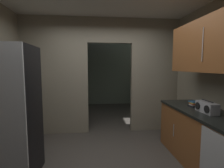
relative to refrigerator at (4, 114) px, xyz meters
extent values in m
cube|color=gray|center=(0.35, 1.66, 0.42)|extent=(1.50, 0.12, 2.70)
cube|color=gray|center=(2.72, 1.66, 0.42)|extent=(1.15, 0.12, 2.70)
cube|color=gray|center=(1.62, 1.66, 1.48)|extent=(1.04, 0.12, 0.58)
cube|color=gray|center=(1.45, 4.78, 0.42)|extent=(3.69, 0.10, 2.70)
cube|color=gray|center=(-0.35, 3.22, 0.42)|extent=(0.10, 3.12, 2.70)
cube|color=gray|center=(3.24, 3.22, 0.42)|extent=(0.10, 3.12, 2.70)
cube|color=black|center=(0.00, 0.02, 0.00)|extent=(0.83, 0.67, 1.87)
cube|color=brown|center=(2.95, -0.13, -0.51)|extent=(0.65, 2.13, 0.85)
cube|color=black|center=(2.95, -0.13, -0.07)|extent=(0.69, 2.13, 0.04)
cylinder|color=#B7BABC|center=(2.62, -0.60, -0.47)|extent=(0.01, 0.01, 0.22)
cylinder|color=#B7BABC|center=(2.62, 0.34, -0.47)|extent=(0.01, 0.01, 0.22)
cube|color=#B7BABC|center=(2.62, -0.73, -0.52)|extent=(0.02, 0.56, 0.83)
cube|color=brown|center=(2.95, -0.13, 0.96)|extent=(0.34, 1.91, 0.80)
cylinder|color=#B7BABC|center=(2.77, -0.13, 0.96)|extent=(0.01, 0.01, 0.48)
cube|color=#B2B2B7|center=(2.92, -0.08, 0.03)|extent=(0.15, 0.37, 0.16)
cylinder|color=#262626|center=(2.92, -0.08, 0.14)|extent=(0.02, 0.26, 0.02)
cylinder|color=black|center=(2.84, -0.19, 0.03)|extent=(0.01, 0.11, 0.11)
cylinder|color=black|center=(2.84, 0.03, 0.03)|extent=(0.01, 0.11, 0.11)
cube|color=black|center=(2.94, 0.29, -0.03)|extent=(0.15, 0.17, 0.03)
cube|color=beige|center=(2.93, 0.29, -0.01)|extent=(0.10, 0.12, 0.02)
cube|color=red|center=(2.95, 0.29, 0.01)|extent=(0.12, 0.14, 0.02)
cube|color=gold|center=(2.94, 0.30, 0.02)|extent=(0.14, 0.15, 0.02)
cube|color=#2D609E|center=(2.94, 0.31, 0.04)|extent=(0.13, 0.14, 0.02)
camera|label=1|loc=(1.23, -2.48, 0.65)|focal=27.88mm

